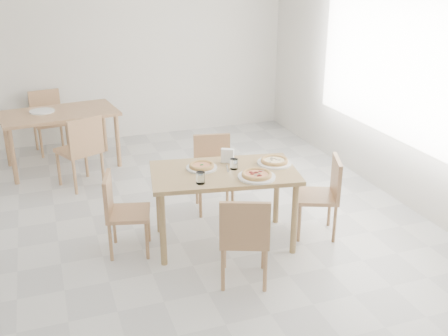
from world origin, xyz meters
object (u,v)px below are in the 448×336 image
object	(u,v)px
napkin_holder	(228,156)
second_table	(59,118)
chair_north	(213,167)
chair_west	(120,208)
chair_south	(244,235)
tumbler_b	(234,164)
tumbler_a	(201,178)
chair_back_n	(48,117)
plate_empty	(42,111)
chair_east	(324,191)
pizza_pepperoni	(257,174)
pizza_margherita	(202,166)
chair_back_s	(82,147)
plate_margherita	(202,168)
plate_mushroom	(274,163)
pizza_mushroom	(274,161)
main_table	(224,180)
plate_pepperoni	(257,177)

from	to	relation	value
napkin_holder	second_table	bearing A→B (deg)	150.12
chair_north	chair_west	bearing A→B (deg)	-139.66
chair_south	tumbler_b	distance (m)	0.84
tumbler_b	tumbler_a	bearing A→B (deg)	-150.97
chair_back_n	plate_empty	distance (m)	0.71
chair_east	chair_back_n	world-z (taller)	chair_back_n
pizza_pepperoni	tumbler_b	distance (m)	0.29
chair_north	pizza_pepperoni	xyz separation A→B (m)	(0.07, -1.04, 0.31)
pizza_margherita	chair_back_s	bearing A→B (deg)	119.56
tumbler_b	napkin_holder	xyz separation A→B (m)	(-0.01, 0.16, 0.02)
chair_north	plate_margherita	xyz separation A→B (m)	(-0.34, -0.66, 0.29)
tumbler_a	plate_empty	world-z (taller)	tumbler_a
plate_margherita	pizza_margherita	xyz separation A→B (m)	(-0.00, -0.00, 0.02)
chair_east	plate_mushroom	bearing A→B (deg)	-89.43
plate_margherita	second_table	world-z (taller)	plate_margherita
second_table	chair_back_s	xyz separation A→B (m)	(0.19, -0.81, -0.14)
chair_south	pizza_mushroom	bearing A→B (deg)	-107.42
chair_west	chair_back_s	size ratio (longest dim) A/B	0.87
pizza_mushroom	second_table	bearing A→B (deg)	125.28
chair_back_n	main_table	bearing A→B (deg)	-76.23
main_table	pizza_mushroom	bearing A→B (deg)	11.02
chair_back_n	plate_empty	bearing A→B (deg)	-105.90
main_table	pizza_mushroom	distance (m)	0.53
plate_mushroom	plate_empty	size ratio (longest dim) A/B	1.05
main_table	chair_back_n	world-z (taller)	chair_back_n
second_table	plate_empty	xyz separation A→B (m)	(-0.20, 0.07, 0.10)
second_table	pizza_margherita	bearing A→B (deg)	-72.78
tumbler_b	chair_west	bearing A→B (deg)	172.51
main_table	plate_margherita	distance (m)	0.24
chair_north	pizza_mushroom	world-z (taller)	chair_north
plate_mushroom	second_table	size ratio (longest dim) A/B	0.22
plate_pepperoni	tumbler_b	size ratio (longest dim) A/B	3.46
chair_back_s	pizza_margherita	bearing A→B (deg)	94.38
main_table	chair_east	xyz separation A→B (m)	(0.99, -0.17, -0.19)
plate_pepperoni	tumbler_a	xyz separation A→B (m)	(-0.52, 0.05, 0.04)
chair_south	plate_empty	xyz separation A→B (m)	(-1.45, 3.44, 0.28)
pizza_margherita	pizza_mushroom	size ratio (longest dim) A/B	0.90
pizza_mushroom	chair_back_s	bearing A→B (deg)	132.59
pizza_margherita	tumbler_a	world-z (taller)	tumbler_a
plate_margherita	chair_back_s	xyz separation A→B (m)	(-0.96, 1.69, -0.24)
napkin_holder	plate_margherita	bearing A→B (deg)	-139.00
chair_west	pizza_mushroom	size ratio (longest dim) A/B	2.77
chair_west	pizza_margherita	bearing A→B (deg)	-78.13
chair_south	chair_north	xyz separation A→B (m)	(0.24, 1.53, -0.00)
chair_south	chair_west	bearing A→B (deg)	-24.18
chair_back_s	tumbler_b	bearing A→B (deg)	99.48
tumbler_b	napkin_holder	size ratio (longest dim) A/B	0.68
chair_south	chair_west	size ratio (longest dim) A/B	1.06
chair_north	plate_mushroom	world-z (taller)	chair_north
chair_back_n	plate_empty	size ratio (longest dim) A/B	2.74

